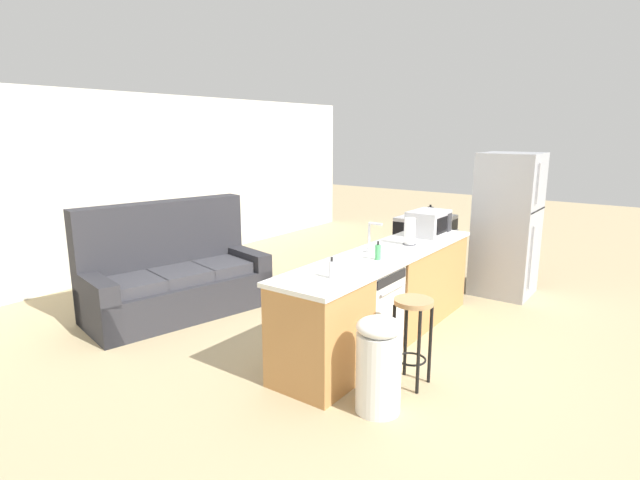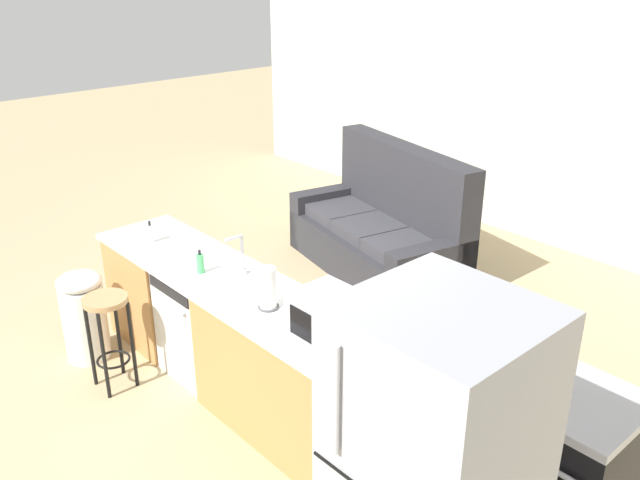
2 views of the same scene
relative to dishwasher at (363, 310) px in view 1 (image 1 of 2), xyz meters
name	(u,v)px [view 1 (image 1 of 2)]	position (x,y,z in m)	size (l,w,h in m)	color
ground_plane	(375,343)	(0.25, 0.00, -0.42)	(24.00, 24.00, 0.00)	tan
wall_back	(138,184)	(0.55, 4.20, 0.88)	(10.00, 0.06, 2.60)	silver
kitchen_counter	(388,296)	(0.49, 0.00, 0.00)	(2.94, 0.66, 0.90)	#B77F47
dishwasher	(363,310)	(0.00, 0.00, 0.00)	(0.58, 0.61, 0.84)	silver
stove_range	(425,247)	(2.60, 0.55, 0.03)	(0.76, 0.68, 0.90)	black
refrigerator	(507,225)	(2.60, -0.55, 0.48)	(0.72, 0.73, 1.80)	#A8AAB2
microwave	(428,223)	(1.42, 0.00, 0.62)	(0.50, 0.37, 0.28)	#B7B7BC
sink_faucet	(370,239)	(0.32, 0.12, 0.61)	(0.07, 0.18, 0.30)	silver
paper_towel_roll	(410,232)	(0.85, -0.05, 0.62)	(0.14, 0.14, 0.28)	#4C4C51
soap_bottle	(378,252)	(0.11, -0.08, 0.55)	(0.06, 0.06, 0.18)	#4CB266
dish_soap_bottle	(332,269)	(-0.62, -0.07, 0.55)	(0.06, 0.06, 0.18)	silver
kettle	(430,212)	(2.43, 0.42, 0.56)	(0.21, 0.17, 0.19)	black
bar_stool	(413,323)	(-0.29, -0.65, 0.11)	(0.32, 0.32, 0.74)	tan
trash_bin	(379,364)	(-0.80, -0.62, -0.04)	(0.35, 0.35, 0.74)	white
couch	(173,279)	(-0.34, 2.34, -0.03)	(2.15, 1.31, 1.27)	#2D2D33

